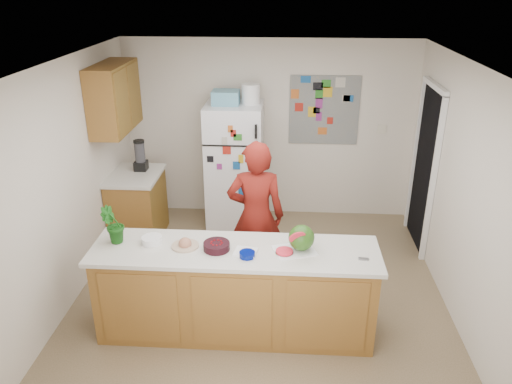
# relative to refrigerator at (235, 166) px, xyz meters

# --- Properties ---
(floor) EXTENTS (4.00, 4.50, 0.02)m
(floor) POSITION_rel_refrigerator_xyz_m (0.45, -1.88, -0.86)
(floor) COLOR brown
(floor) RESTS_ON ground
(wall_back) EXTENTS (4.00, 0.02, 2.50)m
(wall_back) POSITION_rel_refrigerator_xyz_m (0.45, 0.38, 0.40)
(wall_back) COLOR beige
(wall_back) RESTS_ON ground
(wall_left) EXTENTS (0.02, 4.50, 2.50)m
(wall_left) POSITION_rel_refrigerator_xyz_m (-1.56, -1.88, 0.40)
(wall_left) COLOR beige
(wall_left) RESTS_ON ground
(wall_right) EXTENTS (0.02, 4.50, 2.50)m
(wall_right) POSITION_rel_refrigerator_xyz_m (2.46, -1.88, 0.40)
(wall_right) COLOR beige
(wall_right) RESTS_ON ground
(ceiling) EXTENTS (4.00, 4.50, 0.02)m
(ceiling) POSITION_rel_refrigerator_xyz_m (0.45, -1.88, 1.66)
(ceiling) COLOR white
(ceiling) RESTS_ON wall_back
(doorway) EXTENTS (0.03, 0.85, 2.04)m
(doorway) POSITION_rel_refrigerator_xyz_m (2.44, -0.43, 0.17)
(doorway) COLOR black
(doorway) RESTS_ON ground
(peninsula_base) EXTENTS (2.60, 0.62, 0.88)m
(peninsula_base) POSITION_rel_refrigerator_xyz_m (0.25, -2.38, -0.41)
(peninsula_base) COLOR brown
(peninsula_base) RESTS_ON floor
(peninsula_top) EXTENTS (2.68, 0.70, 0.04)m
(peninsula_top) POSITION_rel_refrigerator_xyz_m (0.25, -2.38, 0.05)
(peninsula_top) COLOR silver
(peninsula_top) RESTS_ON peninsula_base
(side_counter_base) EXTENTS (0.60, 0.80, 0.86)m
(side_counter_base) POSITION_rel_refrigerator_xyz_m (-1.24, -0.53, -0.42)
(side_counter_base) COLOR brown
(side_counter_base) RESTS_ON floor
(side_counter_top) EXTENTS (0.64, 0.84, 0.04)m
(side_counter_top) POSITION_rel_refrigerator_xyz_m (-1.24, -0.53, 0.03)
(side_counter_top) COLOR silver
(side_counter_top) RESTS_ON side_counter_base
(upper_cabinets) EXTENTS (0.35, 1.00, 0.80)m
(upper_cabinets) POSITION_rel_refrigerator_xyz_m (-1.37, -0.58, 1.05)
(upper_cabinets) COLOR brown
(upper_cabinets) RESTS_ON wall_left
(refrigerator) EXTENTS (0.75, 0.70, 1.70)m
(refrigerator) POSITION_rel_refrigerator_xyz_m (0.00, 0.00, 0.00)
(refrigerator) COLOR silver
(refrigerator) RESTS_ON floor
(fridge_top_bin) EXTENTS (0.35, 0.28, 0.18)m
(fridge_top_bin) POSITION_rel_refrigerator_xyz_m (-0.10, 0.00, 0.94)
(fridge_top_bin) COLOR #5999B2
(fridge_top_bin) RESTS_ON refrigerator
(photo_collage) EXTENTS (0.95, 0.01, 0.95)m
(photo_collage) POSITION_rel_refrigerator_xyz_m (1.20, 0.36, 0.70)
(photo_collage) COLOR slate
(photo_collage) RESTS_ON wall_back
(person) EXTENTS (0.64, 0.44, 1.71)m
(person) POSITION_rel_refrigerator_xyz_m (0.39, -1.55, 0.00)
(person) COLOR maroon
(person) RESTS_ON floor
(blender_appliance) EXTENTS (0.13, 0.13, 0.38)m
(blender_appliance) POSITION_rel_refrigerator_xyz_m (-1.19, -0.37, 0.24)
(blender_appliance) COLOR black
(blender_appliance) RESTS_ON side_counter_top
(cutting_board) EXTENTS (0.44, 0.38, 0.01)m
(cutting_board) POSITION_rel_refrigerator_xyz_m (0.80, -2.38, 0.08)
(cutting_board) COLOR white
(cutting_board) RESTS_ON peninsula_top
(watermelon) EXTENTS (0.24, 0.24, 0.24)m
(watermelon) POSITION_rel_refrigerator_xyz_m (0.86, -2.36, 0.20)
(watermelon) COLOR #225112
(watermelon) RESTS_ON cutting_board
(watermelon_slice) EXTENTS (0.16, 0.16, 0.02)m
(watermelon_slice) POSITION_rel_refrigerator_xyz_m (0.71, -2.43, 0.09)
(watermelon_slice) COLOR red
(watermelon_slice) RESTS_ON cutting_board
(cherry_bowl) EXTENTS (0.25, 0.25, 0.07)m
(cherry_bowl) POSITION_rel_refrigerator_xyz_m (0.08, -2.39, 0.11)
(cherry_bowl) COLOR black
(cherry_bowl) RESTS_ON peninsula_top
(white_bowl) EXTENTS (0.22, 0.22, 0.06)m
(white_bowl) POSITION_rel_refrigerator_xyz_m (-0.54, -2.31, 0.10)
(white_bowl) COLOR silver
(white_bowl) RESTS_ON peninsula_top
(cobalt_bowl) EXTENTS (0.18, 0.18, 0.05)m
(cobalt_bowl) POSITION_rel_refrigerator_xyz_m (0.38, -2.51, 0.10)
(cobalt_bowl) COLOR #000D5F
(cobalt_bowl) RESTS_ON peninsula_top
(plate) EXTENTS (0.30, 0.30, 0.02)m
(plate) POSITION_rel_refrigerator_xyz_m (-0.22, -2.36, 0.08)
(plate) COLOR #C3AA91
(plate) RESTS_ON peninsula_top
(paper_towel) EXTENTS (0.23, 0.21, 0.02)m
(paper_towel) POSITION_rel_refrigerator_xyz_m (0.36, -2.44, 0.08)
(paper_towel) COLOR white
(paper_towel) RESTS_ON peninsula_top
(keys) EXTENTS (0.09, 0.05, 0.01)m
(keys) POSITION_rel_refrigerator_xyz_m (1.41, -2.48, 0.08)
(keys) COLOR gray
(keys) RESTS_ON peninsula_top
(potted_plant) EXTENTS (0.26, 0.26, 0.37)m
(potted_plant) POSITION_rel_refrigerator_xyz_m (-0.89, -2.33, 0.26)
(potted_plant) COLOR #17450C
(potted_plant) RESTS_ON peninsula_top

